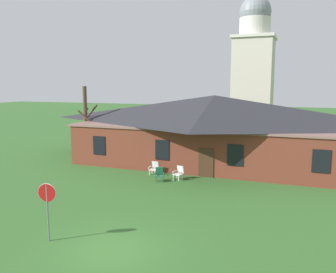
% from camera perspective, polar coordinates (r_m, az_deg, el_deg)
% --- Properties ---
extents(ground_plane, '(200.00, 200.00, 0.00)m').
position_cam_1_polar(ground_plane, '(14.85, -9.27, -17.86)').
color(ground_plane, '#336028').
extents(brick_building, '(22.68, 10.40, 5.71)m').
position_cam_1_polar(brick_building, '(29.74, 7.56, 1.31)').
color(brick_building, brown).
rests_on(brick_building, ground).
extents(dome_tower, '(5.18, 5.18, 18.32)m').
position_cam_1_polar(dome_tower, '(46.06, 13.79, 10.39)').
color(dome_tower, beige).
rests_on(dome_tower, ground).
extents(stop_sign, '(0.80, 0.18, 2.52)m').
position_cam_1_polar(stop_sign, '(15.59, -19.18, -9.83)').
color(stop_sign, slate).
rests_on(stop_sign, ground).
extents(lawn_chair_by_porch, '(0.66, 0.69, 0.96)m').
position_cam_1_polar(lawn_chair_by_porch, '(25.84, -2.26, -5.14)').
color(lawn_chair_by_porch, white).
rests_on(lawn_chair_by_porch, ground).
extents(lawn_chair_near_door, '(0.77, 0.82, 0.96)m').
position_cam_1_polar(lawn_chair_near_door, '(24.07, -1.43, -6.15)').
color(lawn_chair_near_door, '#28704C').
rests_on(lawn_chair_near_door, ground).
extents(lawn_chair_left_end, '(0.75, 0.80, 0.96)m').
position_cam_1_polar(lawn_chair_left_end, '(24.48, 1.80, -5.90)').
color(lawn_chair_left_end, white).
rests_on(lawn_chair_left_end, ground).
extents(bare_tree_beside_building, '(1.57, 1.80, 6.46)m').
position_cam_1_polar(bare_tree_beside_building, '(32.30, -13.30, 2.46)').
color(bare_tree_beside_building, brown).
rests_on(bare_tree_beside_building, ground).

